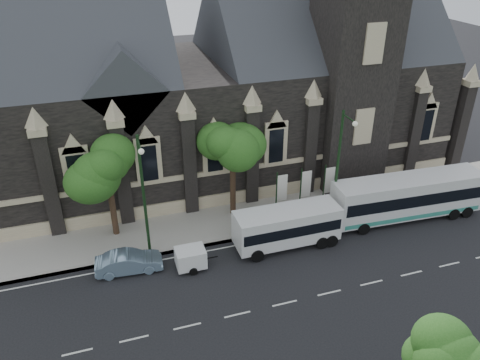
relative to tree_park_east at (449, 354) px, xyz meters
name	(u,v)px	position (x,y,z in m)	size (l,w,h in m)	color
ground	(237,315)	(-6.18, 9.32, -4.62)	(160.00, 160.00, 0.00)	black
sidewalk	(199,227)	(-6.18, 18.82, -4.54)	(80.00, 5.00, 0.15)	gray
museum	(227,82)	(-1.06, 28.10, 3.55)	(40.00, 17.70, 29.90)	black
tree_park_east	(449,354)	(0.00, 0.00, 0.00)	(3.40, 3.40, 6.28)	black
tree_walk_right	(234,146)	(-2.96, 20.04, 1.20)	(4.08, 4.08, 7.80)	black
tree_walk_left	(109,164)	(-11.97, 20.03, 1.12)	(3.91, 3.91, 7.64)	black
street_lamp_near	(340,162)	(3.82, 16.42, 0.49)	(0.36, 1.88, 9.00)	black
street_lamp_mid	(144,192)	(-10.18, 16.42, 0.49)	(0.36, 1.88, 9.00)	black
banner_flag_left	(280,191)	(0.11, 18.32, -2.24)	(0.90, 0.10, 4.00)	black
banner_flag_center	(304,187)	(2.11, 18.32, -2.24)	(0.90, 0.10, 4.00)	black
banner_flag_right	(327,183)	(4.11, 18.32, -2.24)	(0.90, 0.10, 4.00)	black
tour_coach	(408,196)	(9.40, 15.30, -2.73)	(11.96, 3.25, 3.46)	silver
shuttle_bus	(287,225)	(-0.74, 14.84, -2.96)	(7.44, 2.63, 2.87)	silver
box_trailer	(191,258)	(-7.80, 14.36, -3.77)	(2.81, 1.65, 1.50)	silver
sedan	(129,262)	(-11.72, 15.34, -3.91)	(1.51, 4.32, 1.42)	#7C9AB4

